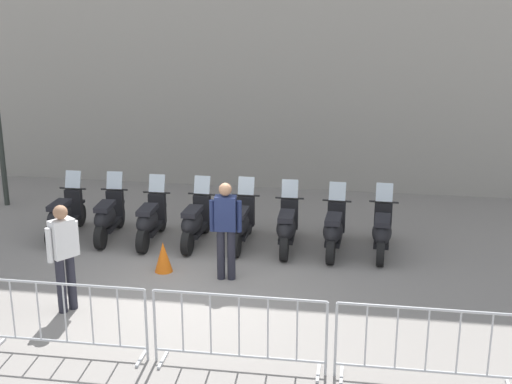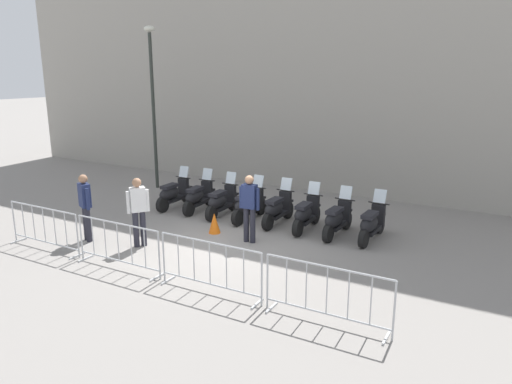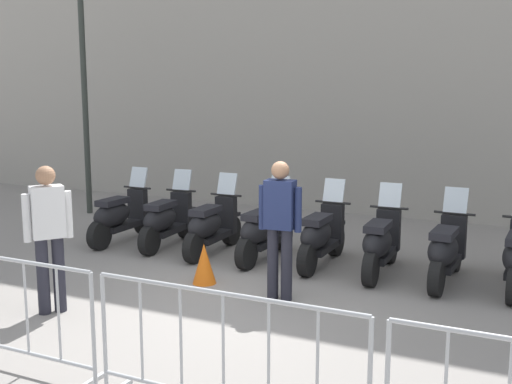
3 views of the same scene
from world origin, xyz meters
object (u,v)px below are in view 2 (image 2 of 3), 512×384
(motorcycle_6, at_px, (337,220))
(barrier_segment_1, at_px, (118,246))
(officer_near_row_end, at_px, (85,204))
(motorcycle_5, at_px, (306,214))
(motorcycle_4, at_px, (277,209))
(officer_by_barriers, at_px, (249,205))
(traffic_cone, at_px, (214,223))
(motorcycle_1, at_px, (198,197))
(barrier_segment_2, at_px, (210,267))
(motorcycle_3, at_px, (248,205))
(officer_mid_plaza, at_px, (138,208))
(street_lamp, at_px, (153,93))
(barrier_segment_0, at_px, (44,228))
(motorcycle_7, at_px, (371,224))
(motorcycle_2, at_px, (221,202))
(barrier_segment_3, at_px, (327,295))
(motorcycle_0, at_px, (173,194))

(motorcycle_6, height_order, barrier_segment_1, motorcycle_6)
(officer_near_row_end, bearing_deg, motorcycle_5, 46.25)
(motorcycle_4, height_order, officer_by_barriers, officer_by_barriers)
(motorcycle_6, distance_m, traffic_cone, 3.23)
(motorcycle_1, bearing_deg, barrier_segment_2, -42.86)
(motorcycle_3, height_order, officer_mid_plaza, officer_mid_plaza)
(motorcycle_6, bearing_deg, street_lamp, 175.55)
(barrier_segment_0, bearing_deg, motorcycle_7, 42.13)
(barrier_segment_1, bearing_deg, traffic_cone, 89.39)
(motorcycle_7, distance_m, street_lamp, 9.16)
(street_lamp, height_order, traffic_cone, street_lamp)
(barrier_segment_0, relative_size, barrier_segment_1, 1.00)
(motorcycle_7, bearing_deg, motorcycle_1, -170.91)
(barrier_segment_1, bearing_deg, street_lamp, 133.04)
(motorcycle_4, distance_m, barrier_segment_0, 6.01)
(officer_near_row_end, bearing_deg, motorcycle_3, 60.48)
(street_lamp, bearing_deg, motorcycle_2, -15.52)
(motorcycle_3, height_order, officer_near_row_end, officer_near_row_end)
(motorcycle_1, relative_size, motorcycle_4, 0.99)
(officer_mid_plaza, distance_m, officer_by_barriers, 2.72)
(motorcycle_7, distance_m, officer_near_row_end, 7.23)
(motorcycle_4, height_order, officer_near_row_end, officer_near_row_end)
(motorcycle_6, height_order, barrier_segment_2, motorcycle_6)
(barrier_segment_0, height_order, officer_mid_plaza, officer_mid_plaza)
(street_lamp, bearing_deg, motorcycle_6, -4.45)
(motorcycle_2, bearing_deg, motorcycle_6, 9.23)
(officer_mid_plaza, bearing_deg, barrier_segment_3, -4.22)
(motorcycle_3, xyz_separation_m, barrier_segment_1, (-0.06, -4.42, 0.07))
(barrier_segment_1, relative_size, street_lamp, 0.41)
(motorcycle_6, bearing_deg, traffic_cone, -146.36)
(motorcycle_4, bearing_deg, barrier_segment_2, -71.15)
(motorcycle_4, height_order, motorcycle_6, same)
(motorcycle_1, xyz_separation_m, barrier_segment_3, (6.48, -3.42, 0.07))
(barrier_segment_3, xyz_separation_m, officer_mid_plaza, (-5.51, 0.41, 0.45))
(street_lamp, bearing_deg, barrier_segment_3, -25.35)
(motorcycle_2, bearing_deg, officer_mid_plaza, -88.61)
(motorcycle_0, relative_size, traffic_cone, 3.13)
(motorcycle_4, relative_size, barrier_segment_2, 0.75)
(barrier_segment_1, distance_m, barrier_segment_2, 2.42)
(motorcycle_2, distance_m, officer_by_barriers, 2.40)
(motorcycle_7, bearing_deg, motorcycle_6, -166.46)
(officer_mid_plaza, bearing_deg, officer_near_row_end, -157.19)
(motorcycle_7, distance_m, officer_mid_plaza, 5.82)
(motorcycle_3, distance_m, motorcycle_6, 2.69)
(motorcycle_2, bearing_deg, barrier_segment_0, -108.79)
(barrier_segment_1, bearing_deg, officer_near_row_end, 164.18)
(motorcycle_2, xyz_separation_m, motorcycle_4, (1.75, 0.38, 0.00))
(street_lamp, xyz_separation_m, officer_mid_plaza, (4.32, -4.25, -2.44))
(motorcycle_7, height_order, officer_near_row_end, officer_near_row_end)
(motorcycle_0, height_order, barrier_segment_0, motorcycle_0)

